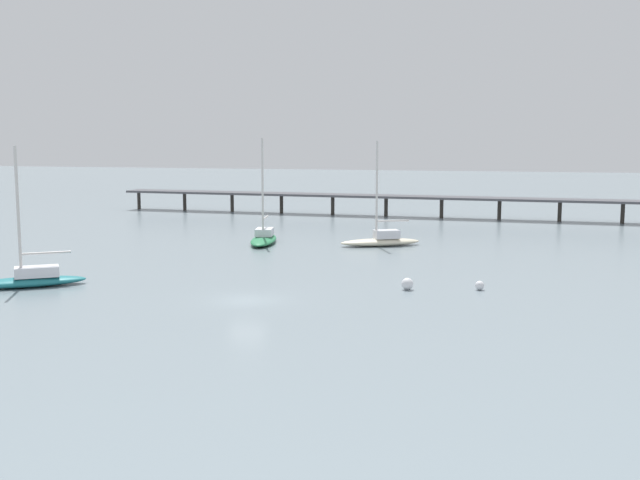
# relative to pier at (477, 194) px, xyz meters

# --- Properties ---
(ground_plane) EXTENTS (400.00, 400.00, 0.00)m
(ground_plane) POSITION_rel_pier_xyz_m (-12.18, -55.83, -3.25)
(ground_plane) COLOR gray
(pier) EXTENTS (77.47, 7.10, 5.92)m
(pier) POSITION_rel_pier_xyz_m (0.00, 0.00, 0.00)
(pier) COLOR #4C4C51
(pier) RESTS_ON ground_plane
(sailboat_cream) EXTENTS (8.24, 5.60, 10.38)m
(sailboat_cream) POSITION_rel_pier_xyz_m (-7.93, -28.03, -2.58)
(sailboat_cream) COLOR beige
(sailboat_cream) RESTS_ON ground_plane
(sailboat_green) EXTENTS (3.87, 8.60, 10.67)m
(sailboat_green) POSITION_rel_pier_xyz_m (-19.84, -29.23, -2.60)
(sailboat_green) COLOR #287F4C
(sailboat_green) RESTS_ON ground_plane
(sailboat_teal) EXTENTS (7.94, 6.45, 10.18)m
(sailboat_teal) POSITION_rel_pier_xyz_m (-29.09, -55.24, -2.59)
(sailboat_teal) COLOR #1E727A
(sailboat_teal) RESTS_ON ground_plane
(mooring_buoy_inner) EXTENTS (0.65, 0.65, 0.65)m
(mooring_buoy_inner) POSITION_rel_pier_xyz_m (2.65, -48.46, -2.92)
(mooring_buoy_inner) COLOR silver
(mooring_buoy_inner) RESTS_ON ground_plane
(mooring_buoy_far) EXTENTS (0.86, 0.86, 0.86)m
(mooring_buoy_far) POSITION_rel_pier_xyz_m (-2.34, -49.65, -2.82)
(mooring_buoy_far) COLOR silver
(mooring_buoy_far) RESTS_ON ground_plane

